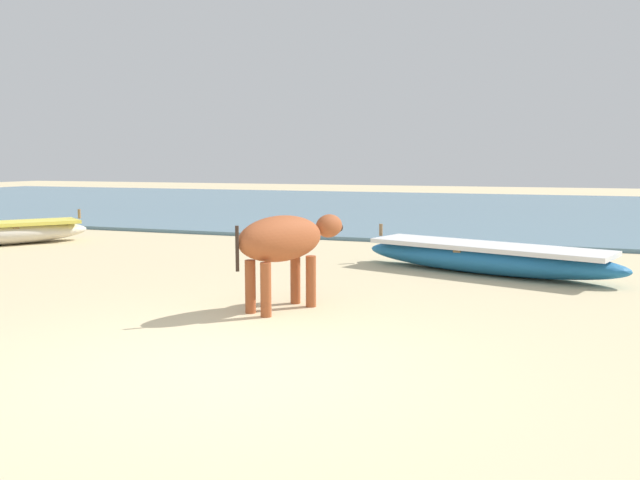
% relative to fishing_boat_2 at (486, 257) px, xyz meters
% --- Properties ---
extents(ground, '(80.00, 80.00, 0.00)m').
position_rel_fishing_boat_2_xyz_m(ground, '(-1.50, -5.40, -0.24)').
color(ground, beige).
extents(sea_water, '(60.00, 20.00, 0.08)m').
position_rel_fishing_boat_2_xyz_m(sea_water, '(-1.50, 13.13, -0.20)').
color(sea_water, slate).
rests_on(sea_water, ground).
extents(fishing_boat_2, '(4.18, 2.08, 0.64)m').
position_rel_fishing_boat_2_xyz_m(fishing_boat_2, '(0.00, 0.00, 0.00)').
color(fishing_boat_2, '#1E669E').
rests_on(fishing_boat_2, ground).
extents(cow_adult_rust, '(0.97, 1.60, 1.08)m').
position_rel_fishing_boat_2_xyz_m(cow_adult_rust, '(-1.90, -3.26, 0.53)').
color(cow_adult_rust, '#9E4C28').
rests_on(cow_adult_rust, ground).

